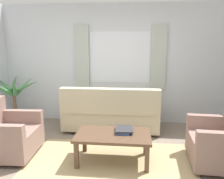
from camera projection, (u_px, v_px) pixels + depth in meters
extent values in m
plane|color=gray|center=(108.00, 173.00, 3.14)|extent=(6.24, 6.24, 0.00)
cube|color=silver|center=(120.00, 64.00, 5.09)|extent=(5.32, 0.12, 2.60)
cube|color=white|center=(120.00, 57.00, 5.00)|extent=(1.30, 0.01, 1.10)
cube|color=#B2BCB2|center=(82.00, 57.00, 5.06)|extent=(0.32, 0.06, 1.40)
cube|color=#B2BCB2|center=(158.00, 58.00, 4.89)|extent=(0.32, 0.06, 1.40)
cube|color=tan|center=(108.00, 173.00, 3.14)|extent=(2.45, 2.06, 0.01)
cube|color=#BCB293|center=(111.00, 117.00, 4.73)|extent=(1.90, 0.80, 0.38)
cube|color=#BCB293|center=(110.00, 101.00, 4.33)|extent=(1.90, 0.20, 0.48)
cube|color=#BCB293|center=(155.00, 104.00, 4.58)|extent=(0.16, 0.80, 0.24)
cube|color=#BCB293|center=(70.00, 102.00, 4.76)|extent=(0.16, 0.80, 0.24)
cylinder|color=brown|center=(152.00, 124.00, 4.98)|extent=(0.06, 0.06, 0.06)
cylinder|color=brown|center=(75.00, 121.00, 5.15)|extent=(0.06, 0.06, 0.06)
cylinder|color=brown|center=(154.00, 135.00, 4.39)|extent=(0.06, 0.06, 0.06)
cylinder|color=brown|center=(67.00, 131.00, 4.57)|extent=(0.06, 0.06, 0.06)
cube|color=gray|center=(10.00, 141.00, 3.60)|extent=(0.84, 0.88, 0.36)
cube|color=gray|center=(19.00, 116.00, 3.90)|extent=(0.81, 0.16, 0.22)
cylinder|color=brown|center=(22.00, 165.00, 3.30)|extent=(0.05, 0.05, 0.06)
cylinder|color=brown|center=(39.00, 145.00, 3.96)|extent=(0.05, 0.05, 0.06)
cylinder|color=brown|center=(3.00, 144.00, 3.99)|extent=(0.05, 0.05, 0.06)
cube|color=gray|center=(218.00, 149.00, 3.32)|extent=(0.84, 0.88, 0.36)
cube|color=gray|center=(213.00, 122.00, 3.61)|extent=(0.81, 0.16, 0.22)
cylinder|color=brown|center=(190.00, 151.00, 3.74)|extent=(0.05, 0.05, 0.06)
cylinder|color=brown|center=(199.00, 174.00, 3.08)|extent=(0.05, 0.05, 0.06)
cube|color=brown|center=(113.00, 135.00, 3.38)|extent=(1.10, 0.64, 0.04)
cube|color=brown|center=(76.00, 156.00, 3.22)|extent=(0.06, 0.06, 0.40)
cube|color=brown|center=(147.00, 159.00, 3.12)|extent=(0.06, 0.06, 0.40)
cube|color=brown|center=(85.00, 140.00, 3.73)|extent=(0.06, 0.06, 0.40)
cube|color=brown|center=(145.00, 143.00, 3.63)|extent=(0.06, 0.06, 0.40)
cube|color=#335199|center=(123.00, 131.00, 3.45)|extent=(0.21, 0.28, 0.03)
cube|color=#2D2D33|center=(124.00, 129.00, 3.45)|extent=(0.28, 0.32, 0.02)
cylinder|color=#B7B2A8|center=(16.00, 118.00, 4.99)|extent=(0.42, 0.42, 0.30)
cylinder|color=brown|center=(15.00, 103.00, 4.93)|extent=(0.07, 0.07, 0.37)
cone|color=#47894C|center=(26.00, 86.00, 4.86)|extent=(0.55, 0.19, 0.31)
cone|color=#47894C|center=(25.00, 85.00, 5.05)|extent=(0.31, 0.45, 0.41)
cone|color=#47894C|center=(14.00, 83.00, 5.13)|extent=(0.27, 0.57, 0.42)
cone|color=#47894C|center=(3.00, 83.00, 5.00)|extent=(0.60, 0.39, 0.36)
cone|color=#47894C|center=(1.00, 88.00, 4.61)|extent=(0.26, 0.50, 0.44)
cone|color=#47894C|center=(15.00, 88.00, 4.61)|extent=(0.33, 0.48, 0.45)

